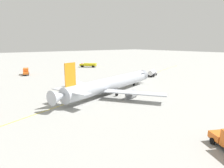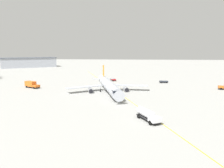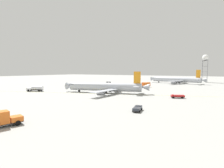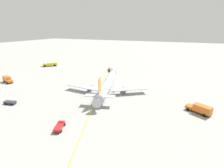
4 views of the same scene
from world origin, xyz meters
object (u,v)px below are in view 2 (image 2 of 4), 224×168
at_px(fuel_tanker_truck, 148,114).
at_px(baggage_truck_truck, 164,82).
at_px(ops_pickup_truck, 113,79).
at_px(airliner_main, 109,86).
at_px(catering_truck_truck_extra, 32,84).

bearing_deg(fuel_tanker_truck, baggage_truck_truck, 139.36).
height_order(baggage_truck_truck, ops_pickup_truck, ops_pickup_truck).
bearing_deg(fuel_tanker_truck, airliner_main, 173.09).
xyz_separation_m(baggage_truck_truck, fuel_tanker_truck, (62.64, -13.49, 0.84)).
distance_m(fuel_tanker_truck, ops_pickup_truck, 69.84).
bearing_deg(fuel_tanker_truck, ops_pickup_truck, 163.63).
bearing_deg(ops_pickup_truck, fuel_tanker_truck, -10.30).
relative_size(airliner_main, fuel_tanker_truck, 4.91).
height_order(airliner_main, ops_pickup_truck, airliner_main).
bearing_deg(catering_truck_truck_extra, baggage_truck_truck, 45.25).
xyz_separation_m(ops_pickup_truck, catering_truck_truck_extra, (26.41, -36.84, 0.86)).
bearing_deg(baggage_truck_truck, fuel_tanker_truck, 67.71).
bearing_deg(baggage_truck_truck, ops_pickup_truck, -21.47).
height_order(fuel_tanker_truck, catering_truck_truck_extra, catering_truck_truck_extra).
distance_m(ops_pickup_truck, catering_truck_truck_extra, 45.33).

